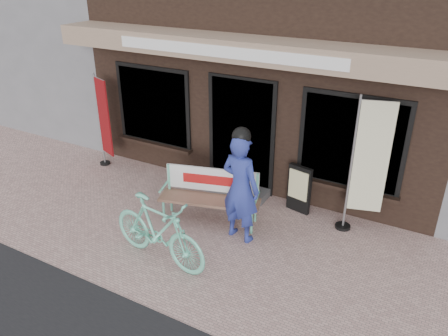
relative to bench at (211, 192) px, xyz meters
The scene contains 8 objects.
ground 0.91m from the bench, 95.56° to the right, with size 70.00×70.00×0.00m, color #C69F97.
storefront 4.90m from the bench, 90.96° to the left, with size 7.00×6.77×6.00m.
bench is the anchor object (origin of this frame).
person 0.81m from the bench, 19.23° to the right, with size 0.70×0.51×1.88m.
bicycle 1.35m from the bench, 93.76° to the right, with size 0.49×1.72×1.03m, color #71DEBB.
nobori_red 3.09m from the bench, 166.38° to the left, with size 0.59×0.33×2.01m.
nobori_cream 2.54m from the bench, 21.18° to the left, with size 0.68×0.31×2.29m.
menu_stand 1.56m from the bench, 38.79° to the left, with size 0.44×0.18×0.87m.
Camera 1 is at (3.37, -4.77, 4.07)m, focal length 35.00 mm.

